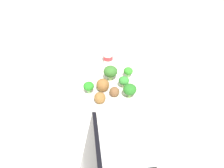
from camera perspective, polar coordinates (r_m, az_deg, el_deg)
The scene contains 14 objects.
ground_plane at distance 0.82m, azimuth 0.00°, elevation -2.02°, with size 4.00×4.00×0.00m, color beige.
plate at distance 0.81m, azimuth 0.00°, elevation -1.58°, with size 0.28×0.28×0.02m, color white.
broccoli_floret_center at distance 0.75m, azimuth 4.63°, elevation -1.43°, with size 0.05×0.05×0.05m.
broccoli_floret_front_left at distance 0.83m, azimuth -0.41°, elevation 3.20°, with size 0.05×0.05×0.06m.
broccoli_floret_near_rim at distance 0.77m, azimuth -6.06°, elevation -0.65°, with size 0.04×0.04×0.05m.
broccoli_floret_mid_left at distance 0.80m, azimuth 3.09°, elevation 0.81°, with size 0.04×0.04×0.05m.
broccoli_floret_back_right at distance 0.85m, azimuth 4.21°, elevation 3.27°, with size 0.04×0.04×0.04m.
meatball_mid_right at distance 0.78m, azimuth -2.40°, elevation -0.26°, with size 0.05×0.05×0.05m, color brown.
meatball_far_rim at distance 0.74m, azimuth -3.16°, elevation -3.58°, with size 0.04×0.04×0.04m, color brown.
meatball_near_rim at distance 0.76m, azimuth 0.64°, elevation -2.01°, with size 0.04×0.04×0.04m, color brown.
napkin at distance 0.64m, azimuth -4.29°, elevation -15.74°, with size 0.17×0.12×0.01m, color white.
fork at distance 0.65m, azimuth -5.94°, elevation -14.94°, with size 0.12×0.03×0.01m.
knife at distance 0.64m, azimuth -2.67°, elevation -14.93°, with size 0.15×0.03×0.01m.
yogurt_bottle at distance 0.97m, azimuth -1.03°, elevation 7.12°, with size 0.04×0.04×0.07m.
Camera 1 is at (-0.63, -0.03, 0.51)m, focal length 35.30 mm.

